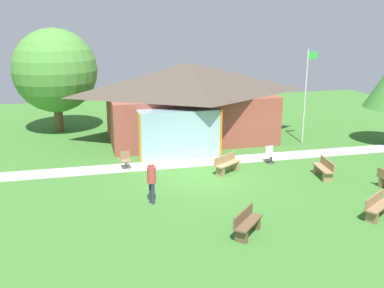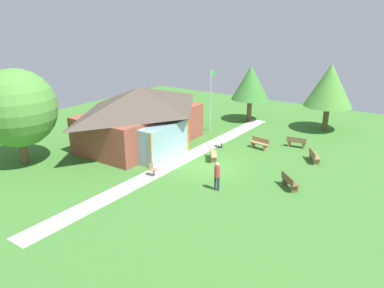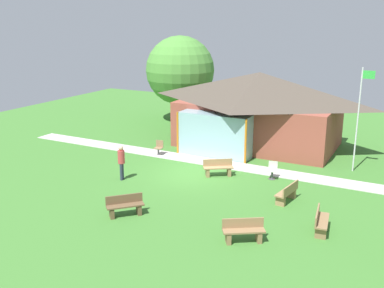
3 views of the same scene
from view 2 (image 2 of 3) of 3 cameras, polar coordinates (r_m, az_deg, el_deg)
name	(u,v)px [view 2 (image 2 of 3)]	position (r m, az deg, el deg)	size (l,w,h in m)	color
ground_plane	(209,166)	(25.32, 2.65, -3.44)	(44.00, 44.00, 0.00)	#3D752D
pavilion	(141,115)	(29.13, -7.73, 4.36)	(10.37, 7.35, 4.56)	brown
footpath	(182,159)	(26.47, -1.48, -2.36)	(25.29, 1.30, 0.03)	#BCB7B2
flagpole	(211,97)	(32.47, 2.87, 7.12)	(0.64, 0.08, 5.38)	silver
bench_front_center	(289,182)	(22.78, 14.64, -5.64)	(1.36, 1.39, 0.84)	brown
bench_lawn_far_right	(296,142)	(29.90, 15.67, 0.25)	(0.64, 1.55, 0.84)	olive
bench_front_right	(314,156)	(27.29, 18.14, -1.81)	(1.50, 1.18, 0.84)	olive
bench_rear_near_path	(213,155)	(26.31, 3.19, -1.62)	(1.49, 1.20, 0.84)	#9E7A51
bench_mid_right	(260,144)	(28.96, 10.29, 0.06)	(0.66, 1.55, 0.84)	#9E7A51
patio_chair_west	(153,170)	(23.80, -6.01, -3.96)	(0.49, 0.49, 0.86)	#8C6B4C
patio_chair_lawn_spare	(221,142)	(28.80, 4.42, 0.23)	(0.51, 0.51, 0.86)	beige
visitor_strolling_lawn	(217,174)	(21.62, 3.85, -4.60)	(0.34, 0.34, 1.74)	#2D3347
tree_east_hedge	(251,83)	(35.95, 8.95, 9.21)	(3.54, 3.54, 5.29)	brown
tree_far_east	(330,85)	(34.41, 20.29, 8.39)	(4.08, 4.08, 5.86)	brown
tree_behind_pavilion_left	(17,108)	(27.19, -25.18, 4.95)	(5.20, 5.20, 6.50)	brown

